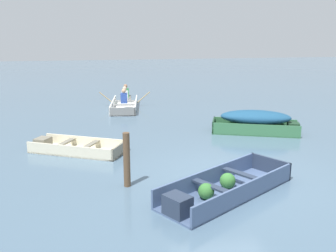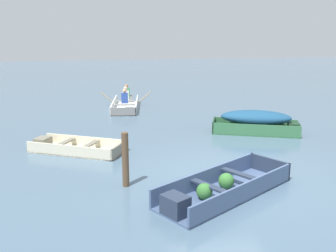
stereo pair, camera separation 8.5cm
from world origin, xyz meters
name	(u,v)px [view 2 (the right image)]	position (x,y,z in m)	size (l,w,h in m)	color
ground_plane	(230,176)	(0.00, 0.00, 0.00)	(80.00, 80.00, 0.00)	slate
dinghy_slate_blue_foreground	(220,189)	(-0.57, -0.98, 0.15)	(3.32, 2.61, 0.41)	#475B7F
skiff_cream_near_moored	(74,148)	(-3.67, 2.66, 0.11)	(2.76, 2.08, 0.32)	beige
skiff_green_mid_moored	(257,120)	(2.21, 3.56, 0.44)	(2.96, 1.91, 0.77)	#387047
rowboat_white_with_crew	(125,103)	(-1.72, 8.81, 0.21)	(2.30, 3.30, 0.91)	white
mooring_post	(125,160)	(-2.42, -0.10, 0.60)	(0.15, 0.15, 1.21)	brown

